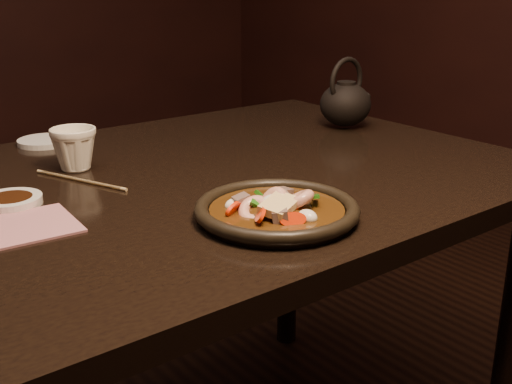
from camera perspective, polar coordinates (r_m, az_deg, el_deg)
table at (r=1.17m, az=-12.12°, el=-3.49°), size 1.60×0.90×0.75m
plate at (r=0.99m, az=1.86°, el=-1.67°), size 0.26×0.26×0.03m
stirfry at (r=0.98m, az=1.77°, el=-1.46°), size 0.16×0.15×0.05m
soy_dish at (r=1.12m, az=-20.97°, el=-0.74°), size 0.10×0.10×0.01m
saucer_right at (r=1.50m, az=-18.28°, el=4.30°), size 0.12×0.12×0.01m
tea_cup at (r=1.27m, az=-15.86°, el=3.82°), size 0.10×0.10×0.09m
chopsticks at (r=1.21m, az=-15.36°, el=1.03°), size 0.09×0.20×0.01m
napkin at (r=1.02m, az=-19.64°, el=-2.85°), size 0.15×0.15×0.00m
teapot at (r=1.58m, az=7.97°, el=7.93°), size 0.15×0.12×0.17m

